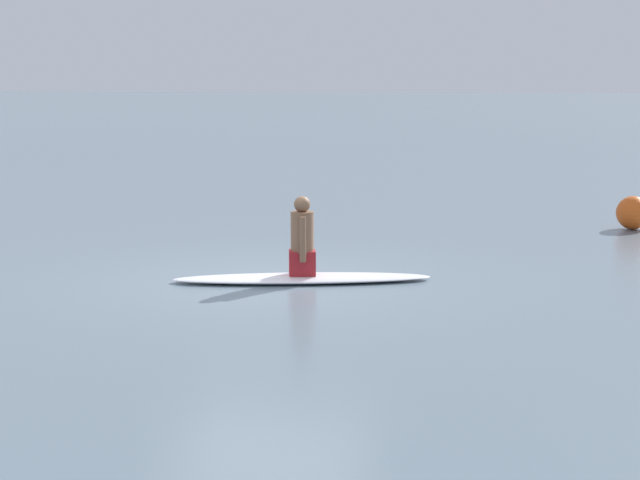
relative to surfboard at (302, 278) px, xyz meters
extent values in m
plane|color=slate|center=(0.42, 0.16, -0.04)|extent=(400.00, 400.00, 0.00)
ellipsoid|color=white|center=(0.00, 0.00, 0.00)|extent=(3.28, 1.78, 0.09)
cube|color=#A51E23|center=(0.00, 0.00, 0.20)|extent=(0.41, 0.37, 0.31)
cylinder|color=brown|center=(0.00, 0.00, 0.59)|extent=(0.37, 0.37, 0.52)
sphere|color=brown|center=(0.00, 0.00, 0.94)|extent=(0.21, 0.21, 0.21)
cylinder|color=brown|center=(0.06, -0.16, 0.53)|extent=(0.11, 0.11, 0.57)
cylinder|color=brown|center=(-0.06, 0.16, 0.53)|extent=(0.11, 0.11, 0.57)
sphere|color=#E55919|center=(-3.94, -6.01, 0.24)|extent=(0.57, 0.57, 0.57)
camera|label=1|loc=(-4.02, 11.82, 2.48)|focal=56.38mm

